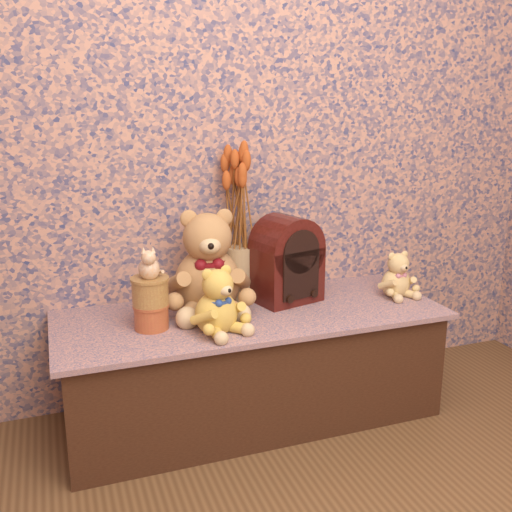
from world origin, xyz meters
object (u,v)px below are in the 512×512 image
(teddy_large, at_px, (207,256))
(ceramic_vase, at_px, (239,272))
(teddy_medium, at_px, (216,297))
(biscuit_tin_lower, at_px, (151,317))
(cathedral_radio, at_px, (287,259))
(teddy_small, at_px, (396,272))
(cat_figurine, at_px, (149,262))

(teddy_large, height_order, ceramic_vase, teddy_large)
(teddy_medium, bearing_deg, ceramic_vase, 39.18)
(teddy_medium, height_order, biscuit_tin_lower, teddy_medium)
(teddy_large, height_order, teddy_medium, teddy_large)
(biscuit_tin_lower, bearing_deg, cathedral_radio, 11.98)
(teddy_small, height_order, cat_figurine, cat_figurine)
(teddy_small, height_order, ceramic_vase, ceramic_vase)
(teddy_small, xyz_separation_m, cathedral_radio, (-0.46, 0.10, 0.08))
(teddy_large, relative_size, cathedral_radio, 1.21)
(cathedral_radio, height_order, biscuit_tin_lower, cathedral_radio)
(teddy_medium, bearing_deg, cat_figurine, 134.02)
(cathedral_radio, distance_m, biscuit_tin_lower, 0.61)
(teddy_large, relative_size, teddy_medium, 1.68)
(teddy_medium, distance_m, ceramic_vase, 0.38)
(teddy_large, relative_size, cat_figurine, 3.52)
(biscuit_tin_lower, bearing_deg, ceramic_vase, 28.97)
(cat_figurine, bearing_deg, teddy_small, 9.87)
(ceramic_vase, bearing_deg, cat_figurine, -151.03)
(teddy_medium, relative_size, ceramic_vase, 1.17)
(ceramic_vase, distance_m, biscuit_tin_lower, 0.47)
(teddy_small, relative_size, biscuit_tin_lower, 1.67)
(teddy_large, relative_size, teddy_small, 2.10)
(teddy_large, height_order, cathedral_radio, teddy_large)
(teddy_small, bearing_deg, biscuit_tin_lower, 177.52)
(cathedral_radio, bearing_deg, ceramic_vase, 134.42)
(cat_figurine, bearing_deg, teddy_large, 36.19)
(teddy_large, distance_m, cat_figurine, 0.28)
(teddy_large, xyz_separation_m, ceramic_vase, (0.16, 0.10, -0.11))
(teddy_small, distance_m, ceramic_vase, 0.67)
(teddy_medium, bearing_deg, biscuit_tin_lower, 134.02)
(teddy_medium, distance_m, cat_figurine, 0.27)
(biscuit_tin_lower, bearing_deg, teddy_large, 27.61)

